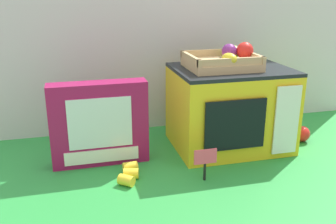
{
  "coord_description": "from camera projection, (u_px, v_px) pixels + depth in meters",
  "views": [
    {
      "loc": [
        -0.4,
        -1.19,
        0.55
      ],
      "look_at": [
        -0.1,
        -0.02,
        0.15
      ],
      "focal_mm": 40.55,
      "sensor_mm": 36.0,
      "label": 1
    }
  ],
  "objects": [
    {
      "name": "toy_microwave",
      "position": [
        230.0,
        108.0,
        1.34
      ],
      "size": [
        0.39,
        0.3,
        0.29
      ],
      "color": "yellow",
      "rests_on": "ground"
    },
    {
      "name": "display_back_panel",
      "position": [
        174.0,
        39.0,
        1.49
      ],
      "size": [
        1.61,
        0.03,
        0.71
      ],
      "primitive_type": "cube",
      "color": "silver",
      "rests_on": "ground"
    },
    {
      "name": "ground_plane",
      "position": [
        194.0,
        148.0,
        1.36
      ],
      "size": [
        1.7,
        1.7,
        0.0
      ],
      "primitive_type": "plane",
      "color": "green",
      "rests_on": "ground"
    },
    {
      "name": "loose_toy_apple",
      "position": [
        302.0,
        134.0,
        1.41
      ],
      "size": [
        0.06,
        0.06,
        0.06
      ],
      "primitive_type": "sphere",
      "color": "red",
      "rests_on": "ground"
    },
    {
      "name": "loose_toy_banana",
      "position": [
        129.0,
        173.0,
        1.14
      ],
      "size": [
        0.08,
        0.13,
        0.03
      ],
      "color": "yellow",
      "rests_on": "ground"
    },
    {
      "name": "food_groups_crate",
      "position": [
        225.0,
        60.0,
        1.29
      ],
      "size": [
        0.23,
        0.2,
        0.08
      ],
      "color": "tan",
      "rests_on": "toy_microwave"
    },
    {
      "name": "cookie_set_box",
      "position": [
        99.0,
        124.0,
        1.21
      ],
      "size": [
        0.31,
        0.07,
        0.27
      ],
      "color": "#99144C",
      "rests_on": "ground"
    },
    {
      "name": "price_sign",
      "position": [
        205.0,
        160.0,
        1.12
      ],
      "size": [
        0.07,
        0.01,
        0.1
      ],
      "color": "black",
      "rests_on": "ground"
    }
  ]
}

